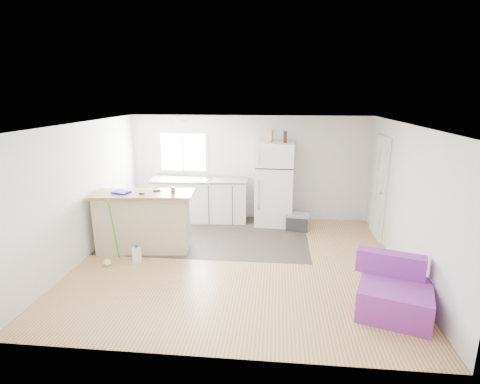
# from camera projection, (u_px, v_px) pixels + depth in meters

# --- Properties ---
(room) EXTENTS (5.51, 5.01, 2.41)m
(room) POSITION_uv_depth(u_px,v_px,m) (238.00, 196.00, 6.30)
(room) COLOR #996D40
(room) RESTS_ON ground
(vinyl_zone) EXTENTS (4.05, 2.50, 0.00)m
(vinyl_zone) POSITION_uv_depth(u_px,v_px,m) (210.00, 234.00, 7.88)
(vinyl_zone) COLOR #322B25
(vinyl_zone) RESTS_ON floor
(window) EXTENTS (1.18, 0.06, 0.98)m
(window) POSITION_uv_depth(u_px,v_px,m) (183.00, 152.00, 8.76)
(window) COLOR white
(window) RESTS_ON back_wall
(interior_door) EXTENTS (0.11, 0.92, 2.10)m
(interior_door) POSITION_uv_depth(u_px,v_px,m) (379.00, 188.00, 7.58)
(interior_door) COLOR white
(interior_door) RESTS_ON right_wall
(ceiling_fixture) EXTENTS (0.30, 0.30, 0.07)m
(ceiling_fixture) POSITION_uv_depth(u_px,v_px,m) (183.00, 121.00, 7.28)
(ceiling_fixture) COLOR white
(ceiling_fixture) RESTS_ON ceiling
(kitchen_cabinets) EXTENTS (2.25, 0.83, 1.28)m
(kitchen_cabinets) POSITION_uv_depth(u_px,v_px,m) (200.00, 199.00, 8.67)
(kitchen_cabinets) COLOR white
(kitchen_cabinets) RESTS_ON floor
(peninsula) EXTENTS (1.89, 0.88, 1.12)m
(peninsula) POSITION_uv_depth(u_px,v_px,m) (143.00, 221.00, 6.97)
(peninsula) COLOR #C9BA91
(peninsula) RESTS_ON floor
(refrigerator) EXTENTS (0.85, 0.81, 1.86)m
(refrigerator) POSITION_uv_depth(u_px,v_px,m) (274.00, 184.00, 8.33)
(refrigerator) COLOR white
(refrigerator) RESTS_ON floor
(cooler) EXTENTS (0.51, 0.37, 0.37)m
(cooler) POSITION_uv_depth(u_px,v_px,m) (297.00, 221.00, 8.10)
(cooler) COLOR #2A2A2C
(cooler) RESTS_ON floor
(purple_seat) EXTENTS (1.13, 1.11, 0.75)m
(purple_seat) POSITION_uv_depth(u_px,v_px,m) (394.00, 294.00, 5.02)
(purple_seat) COLOR purple
(purple_seat) RESTS_ON floor
(cleaner_jug) EXTENTS (0.14, 0.10, 0.31)m
(cleaner_jug) POSITION_uv_depth(u_px,v_px,m) (137.00, 254.00, 6.58)
(cleaner_jug) COLOR white
(cleaner_jug) RESTS_ON floor
(mop) EXTENTS (0.21, 0.34, 1.21)m
(mop) POSITION_uv_depth(u_px,v_px,m) (109.00, 252.00, 6.42)
(mop) COLOR green
(mop) RESTS_ON floor
(red_cup) EXTENTS (0.08, 0.08, 0.12)m
(red_cup) POSITION_uv_depth(u_px,v_px,m) (173.00, 190.00, 6.77)
(red_cup) COLOR red
(red_cup) RESTS_ON peninsula
(blue_tray) EXTENTS (0.35, 0.30, 0.04)m
(blue_tray) POSITION_uv_depth(u_px,v_px,m) (121.00, 192.00, 6.79)
(blue_tray) COLOR #1214B0
(blue_tray) RESTS_ON peninsula
(tool_a) EXTENTS (0.15, 0.10, 0.03)m
(tool_a) POSITION_uv_depth(u_px,v_px,m) (157.00, 191.00, 6.91)
(tool_a) COLOR black
(tool_a) RESTS_ON peninsula
(tool_b) EXTENTS (0.11, 0.06, 0.03)m
(tool_b) POSITION_uv_depth(u_px,v_px,m) (141.00, 194.00, 6.71)
(tool_b) COLOR black
(tool_b) RESTS_ON peninsula
(cardboard_box) EXTENTS (0.22, 0.18, 0.30)m
(cardboard_box) POSITION_uv_depth(u_px,v_px,m) (268.00, 135.00, 8.02)
(cardboard_box) COLOR tan
(cardboard_box) RESTS_ON refrigerator
(bottle_left) EXTENTS (0.09, 0.09, 0.25)m
(bottle_left) POSITION_uv_depth(u_px,v_px,m) (285.00, 137.00, 7.95)
(bottle_left) COLOR #351A09
(bottle_left) RESTS_ON refrigerator
(bottle_right) EXTENTS (0.08, 0.08, 0.25)m
(bottle_right) POSITION_uv_depth(u_px,v_px,m) (285.00, 136.00, 8.06)
(bottle_right) COLOR #351A09
(bottle_right) RESTS_ON refrigerator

